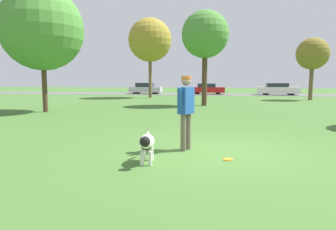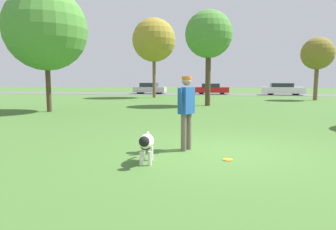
% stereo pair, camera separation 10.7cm
% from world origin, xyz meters
% --- Properties ---
extents(ground_plane, '(120.00, 120.00, 0.00)m').
position_xyz_m(ground_plane, '(0.00, 0.00, 0.00)').
color(ground_plane, '#426B2D').
extents(far_road_strip, '(120.00, 6.00, 0.01)m').
position_xyz_m(far_road_strip, '(0.00, 28.45, 0.01)').
color(far_road_strip, '#5B5B59').
rests_on(far_road_strip, ground_plane).
extents(person, '(0.37, 0.66, 1.74)m').
position_xyz_m(person, '(-0.74, -0.01, 1.03)').
color(person, '#665B4C').
rests_on(person, ground_plane).
extents(dog, '(0.38, 1.03, 0.61)m').
position_xyz_m(dog, '(-1.37, -1.30, 0.41)').
color(dog, silver).
rests_on(dog, ground_plane).
extents(frisbee, '(0.21, 0.21, 0.02)m').
position_xyz_m(frisbee, '(0.22, -0.74, 0.01)').
color(frisbee, orange).
rests_on(frisbee, ground_plane).
extents(tree_far_left, '(4.04, 4.04, 7.40)m').
position_xyz_m(tree_far_left, '(-6.52, 20.86, 5.36)').
color(tree_far_left, brown).
rests_on(tree_far_left, ground_plane).
extents(tree_far_right, '(2.62, 2.62, 5.14)m').
position_xyz_m(tree_far_right, '(7.47, 19.78, 3.79)').
color(tree_far_right, brown).
rests_on(tree_far_right, ground_plane).
extents(tree_near_left, '(4.18, 4.18, 6.32)m').
position_xyz_m(tree_near_left, '(-8.93, 7.28, 4.22)').
color(tree_near_left, '#4C3826').
rests_on(tree_near_left, ground_plane).
extents(tree_mid_center, '(3.01, 3.01, 6.06)m').
position_xyz_m(tree_mid_center, '(-0.98, 12.67, 4.52)').
color(tree_mid_center, '#4C3826').
rests_on(tree_mid_center, ground_plane).
extents(parked_car_silver, '(3.84, 1.81, 1.34)m').
position_xyz_m(parked_car_silver, '(-8.89, 28.44, 0.65)').
color(parked_car_silver, '#B7B7BC').
rests_on(parked_car_silver, ground_plane).
extents(parked_car_red, '(4.00, 1.81, 1.27)m').
position_xyz_m(parked_car_red, '(-1.46, 28.80, 0.63)').
color(parked_car_red, red).
rests_on(parked_car_red, ground_plane).
extents(parked_car_white, '(4.47, 1.91, 1.33)m').
position_xyz_m(parked_car_white, '(6.37, 28.15, 0.66)').
color(parked_car_white, white).
rests_on(parked_car_white, ground_plane).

